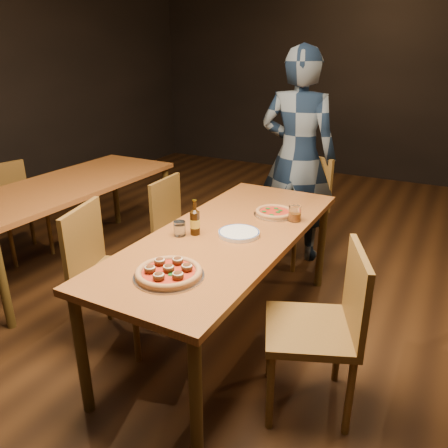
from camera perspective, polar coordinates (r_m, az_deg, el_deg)
The scene contains 16 objects.
ground at distance 3.05m, azimuth 0.46°, elevation -14.13°, with size 9.00×9.00×0.00m, color black.
room_shell at distance 2.47m, azimuth 0.60°, elevation 23.30°, with size 9.00×9.00×9.00m.
table_main at distance 2.71m, azimuth 0.50°, elevation -2.44°, with size 0.80×2.00×0.75m.
table_left at distance 3.95m, azimuth -19.75°, elevation 4.09°, with size 0.80×2.00×0.75m.
chair_main_nw at distance 2.84m, azimuth -13.79°, elevation -6.46°, with size 0.44×0.44×0.95m, color brown, non-canonical shape.
chair_main_sw at distance 3.51m, azimuth -4.81°, elevation -0.83°, with size 0.42×0.42×0.89m, color brown, non-canonical shape.
chair_main_e at distance 2.32m, azimuth 11.16°, elevation -13.19°, with size 0.45×0.45×0.96m, color brown, non-canonical shape.
chair_end at distance 3.93m, azimuth 9.07°, elevation 2.08°, with size 0.45×0.45×0.97m, color brown, non-canonical shape.
chair_nbr_left at distance 4.36m, azimuth -25.32°, elevation 1.61°, with size 0.41×0.41×0.89m, color brown, non-canonical shape.
pizza_meatball at distance 2.18m, azimuth -7.23°, elevation -6.25°, with size 0.35×0.35×0.06m.
pizza_margherita at distance 2.98m, azimuth 6.59°, elevation 1.53°, with size 0.28×0.28×0.04m.
plate_stack at distance 2.63m, azimuth 1.96°, elevation -1.22°, with size 0.25×0.25×0.02m, color white.
beer_bottle at distance 2.63m, azimuth -3.81°, elevation 0.21°, with size 0.06×0.06×0.21m.
water_glass at distance 2.63m, azimuth -5.82°, elevation -0.59°, with size 0.07×0.07×0.09m, color white.
amber_glass at distance 2.88m, azimuth 9.22°, elevation 1.37°, with size 0.08×0.08×0.10m, color #B05813.
diner at distance 3.89m, azimuth 9.58°, elevation 8.60°, with size 0.67×0.44×1.85m, color black.
Camera 1 is at (1.15, -2.19, 1.79)m, focal length 35.00 mm.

